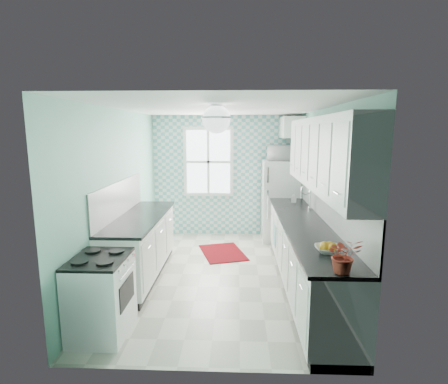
{
  "coord_description": "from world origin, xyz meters",
  "views": [
    {
      "loc": [
        0.26,
        -5.07,
        2.18
      ],
      "look_at": [
        0.05,
        0.25,
        1.25
      ],
      "focal_mm": 28.0,
      "sensor_mm": 36.0,
      "label": 1
    }
  ],
  "objects_px": {
    "stove": "(101,295)",
    "potted_plant": "(344,255)",
    "sink": "(297,211)",
    "ceiling_light": "(216,119)",
    "microwave": "(281,153)",
    "fridge": "(280,201)",
    "fruit_bowl": "(328,249)"
  },
  "relations": [
    {
      "from": "stove",
      "to": "potted_plant",
      "type": "distance_m",
      "value": 2.53
    },
    {
      "from": "sink",
      "to": "potted_plant",
      "type": "height_order",
      "value": "sink"
    },
    {
      "from": "ceiling_light",
      "to": "microwave",
      "type": "distance_m",
      "value": 2.89
    },
    {
      "from": "fridge",
      "to": "microwave",
      "type": "distance_m",
      "value": 0.96
    },
    {
      "from": "ceiling_light",
      "to": "sink",
      "type": "distance_m",
      "value": 2.19
    },
    {
      "from": "stove",
      "to": "ceiling_light",
      "type": "bearing_deg",
      "value": 32.35
    },
    {
      "from": "fridge",
      "to": "stove",
      "type": "relative_size",
      "value": 1.9
    },
    {
      "from": "fridge",
      "to": "stove",
      "type": "distance_m",
      "value": 4.15
    },
    {
      "from": "stove",
      "to": "sink",
      "type": "height_order",
      "value": "sink"
    },
    {
      "from": "potted_plant",
      "to": "stove",
      "type": "bearing_deg",
      "value": 168.7
    },
    {
      "from": "sink",
      "to": "potted_plant",
      "type": "bearing_deg",
      "value": -92.34
    },
    {
      "from": "ceiling_light",
      "to": "microwave",
      "type": "relative_size",
      "value": 0.65
    },
    {
      "from": "ceiling_light",
      "to": "stove",
      "type": "relative_size",
      "value": 0.41
    },
    {
      "from": "fruit_bowl",
      "to": "microwave",
      "type": "bearing_deg",
      "value": 91.52
    },
    {
      "from": "fridge",
      "to": "ceiling_light",
      "type": "bearing_deg",
      "value": -113.81
    },
    {
      "from": "stove",
      "to": "microwave",
      "type": "relative_size",
      "value": 1.58
    },
    {
      "from": "fruit_bowl",
      "to": "microwave",
      "type": "relative_size",
      "value": 0.5
    },
    {
      "from": "potted_plant",
      "to": "microwave",
      "type": "distance_m",
      "value": 3.97
    },
    {
      "from": "ceiling_light",
      "to": "fridge",
      "type": "bearing_deg",
      "value": 66.98
    },
    {
      "from": "fruit_bowl",
      "to": "potted_plant",
      "type": "relative_size",
      "value": 0.83
    },
    {
      "from": "sink",
      "to": "microwave",
      "type": "height_order",
      "value": "microwave"
    },
    {
      "from": "fruit_bowl",
      "to": "potted_plant",
      "type": "distance_m",
      "value": 0.54
    },
    {
      "from": "potted_plant",
      "to": "microwave",
      "type": "xyz_separation_m",
      "value": [
        -0.09,
        3.91,
        0.66
      ]
    },
    {
      "from": "fridge",
      "to": "stove",
      "type": "height_order",
      "value": "fridge"
    },
    {
      "from": "ceiling_light",
      "to": "stove",
      "type": "distance_m",
      "value": 2.37
    },
    {
      "from": "fruit_bowl",
      "to": "potted_plant",
      "type": "height_order",
      "value": "potted_plant"
    },
    {
      "from": "microwave",
      "to": "ceiling_light",
      "type": "bearing_deg",
      "value": 70.11
    },
    {
      "from": "sink",
      "to": "potted_plant",
      "type": "distance_m",
      "value": 2.49
    },
    {
      "from": "stove",
      "to": "fruit_bowl",
      "type": "bearing_deg",
      "value": -1.01
    },
    {
      "from": "ceiling_light",
      "to": "fridge",
      "type": "xyz_separation_m",
      "value": [
        1.11,
        2.61,
        -1.52
      ]
    },
    {
      "from": "fruit_bowl",
      "to": "microwave",
      "type": "distance_m",
      "value": 3.48
    },
    {
      "from": "stove",
      "to": "fridge",
      "type": "bearing_deg",
      "value": 54.1
    }
  ]
}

